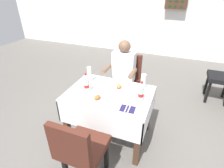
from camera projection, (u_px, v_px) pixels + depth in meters
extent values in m
plane|color=#66605B|center=(119.00, 136.00, 2.69)|extent=(11.00, 11.00, 0.00)
cube|color=white|center=(165.00, 4.00, 5.01)|extent=(11.00, 0.12, 3.01)
cube|color=white|center=(109.00, 93.00, 2.34)|extent=(1.11, 0.80, 0.02)
cube|color=white|center=(97.00, 122.00, 2.11)|extent=(1.11, 0.02, 0.32)
cube|color=white|center=(119.00, 90.00, 2.74)|extent=(1.11, 0.02, 0.32)
cube|color=white|center=(75.00, 96.00, 2.60)|extent=(0.02, 0.80, 0.32)
cube|color=white|center=(149.00, 113.00, 2.25)|extent=(0.02, 0.80, 0.32)
cube|color=#472D1E|center=(67.00, 122.00, 2.41)|extent=(0.07, 0.07, 0.74)
cube|color=#472D1E|center=(137.00, 143.00, 2.10)|extent=(0.07, 0.07, 0.74)
cube|color=#472D1E|center=(90.00, 96.00, 2.96)|extent=(0.07, 0.07, 0.74)
cube|color=#472D1E|center=(149.00, 110.00, 2.65)|extent=(0.07, 0.07, 0.74)
cube|color=#4C2319|center=(125.00, 86.00, 3.04)|extent=(0.44, 0.44, 0.08)
cube|color=#4C2319|center=(130.00, 66.00, 3.11)|extent=(0.42, 0.06, 0.44)
cube|color=black|center=(112.00, 101.00, 3.08)|extent=(0.04, 0.04, 0.45)
cube|color=black|center=(131.00, 106.00, 2.98)|extent=(0.04, 0.04, 0.45)
cube|color=black|center=(118.00, 92.00, 3.36)|extent=(0.04, 0.04, 0.45)
cube|color=black|center=(136.00, 95.00, 3.25)|extent=(0.04, 0.04, 0.45)
cube|color=#4C2319|center=(85.00, 146.00, 1.91)|extent=(0.44, 0.44, 0.08)
cube|color=#4C2319|center=(69.00, 147.00, 1.58)|extent=(0.42, 0.06, 0.44)
cube|color=black|center=(106.00, 155.00, 2.12)|extent=(0.04, 0.04, 0.45)
cube|color=black|center=(81.00, 147.00, 2.23)|extent=(0.04, 0.04, 0.45)
cylinder|color=#282D42|center=(114.00, 103.00, 3.04)|extent=(0.10, 0.10, 0.45)
cylinder|color=#282D42|center=(123.00, 105.00, 2.99)|extent=(0.10, 0.10, 0.45)
cube|color=#282D42|center=(122.00, 85.00, 3.01)|extent=(0.34, 0.36, 0.12)
cube|color=silver|center=(124.00, 67.00, 2.92)|extent=(0.36, 0.20, 0.50)
sphere|color=brown|center=(125.00, 46.00, 2.75)|extent=(0.19, 0.19, 0.19)
cylinder|color=brown|center=(106.00, 69.00, 2.79)|extent=(0.07, 0.26, 0.07)
cylinder|color=brown|center=(133.00, 73.00, 2.65)|extent=(0.07, 0.26, 0.07)
cube|color=white|center=(98.00, 99.00, 2.19)|extent=(0.22, 0.22, 0.01)
ellipsoid|color=#99602D|center=(97.00, 97.00, 2.18)|extent=(0.09, 0.11, 0.05)
ellipsoid|color=#99602D|center=(98.00, 98.00, 2.19)|extent=(0.10, 0.10, 0.03)
cube|color=white|center=(118.00, 87.00, 2.44)|extent=(0.24, 0.24, 0.01)
ellipsoid|color=#B77A38|center=(119.00, 86.00, 2.41)|extent=(0.08, 0.10, 0.05)
ellipsoid|color=#C14C33|center=(119.00, 87.00, 2.40)|extent=(0.08, 0.10, 0.05)
cylinder|color=white|center=(143.00, 88.00, 2.44)|extent=(0.07, 0.07, 0.01)
cylinder|color=white|center=(143.00, 87.00, 2.43)|extent=(0.02, 0.02, 0.03)
cylinder|color=white|center=(143.00, 80.00, 2.38)|extent=(0.07, 0.07, 0.18)
cylinder|color=black|center=(143.00, 83.00, 2.40)|extent=(0.06, 0.06, 0.10)
cylinder|color=white|center=(90.00, 81.00, 2.60)|extent=(0.07, 0.07, 0.01)
cylinder|color=white|center=(90.00, 80.00, 2.59)|extent=(0.02, 0.02, 0.03)
cylinder|color=white|center=(89.00, 73.00, 2.54)|extent=(0.06, 0.06, 0.20)
cylinder|color=gold|center=(90.00, 77.00, 2.56)|extent=(0.06, 0.06, 0.09)
cylinder|color=silver|center=(87.00, 85.00, 2.32)|extent=(0.07, 0.07, 0.20)
cylinder|color=red|center=(87.00, 86.00, 2.32)|extent=(0.07, 0.07, 0.04)
cone|color=silver|center=(86.00, 77.00, 2.25)|extent=(0.06, 0.06, 0.05)
cylinder|color=red|center=(86.00, 74.00, 2.23)|extent=(0.03, 0.03, 0.02)
cylinder|color=silver|center=(141.00, 94.00, 2.13)|extent=(0.06, 0.06, 0.20)
cylinder|color=red|center=(141.00, 95.00, 2.13)|extent=(0.07, 0.07, 0.04)
cone|color=silver|center=(142.00, 85.00, 2.06)|extent=(0.06, 0.06, 0.05)
cylinder|color=red|center=(142.00, 82.00, 2.05)|extent=(0.03, 0.03, 0.02)
cube|color=#231E4C|center=(128.00, 109.00, 2.03)|extent=(0.18, 0.14, 0.01)
cube|color=silver|center=(126.00, 108.00, 2.03)|extent=(0.02, 0.19, 0.01)
cube|color=silver|center=(129.00, 109.00, 2.02)|extent=(0.02, 0.19, 0.01)
cube|color=black|center=(221.00, 78.00, 3.29)|extent=(0.44, 0.44, 0.08)
cube|color=black|center=(206.00, 84.00, 3.61)|extent=(0.04, 0.04, 0.45)
cube|color=black|center=(208.00, 92.00, 3.34)|extent=(0.04, 0.04, 0.45)
cube|color=#472D1E|center=(177.00, 0.00, 4.73)|extent=(0.56, 0.20, 0.42)
cylinder|color=#193D1E|center=(170.00, 6.00, 4.82)|extent=(0.06, 0.14, 0.06)
cylinder|color=#193D1E|center=(175.00, 6.00, 4.77)|extent=(0.06, 0.14, 0.06)
cylinder|color=#193D1E|center=(181.00, 7.00, 4.72)|extent=(0.06, 0.14, 0.06)
cylinder|color=#193D1E|center=(171.00, 0.00, 4.75)|extent=(0.06, 0.14, 0.06)
cylinder|color=#193D1E|center=(176.00, 1.00, 4.70)|extent=(0.06, 0.14, 0.06)
cylinder|color=#193D1E|center=(182.00, 1.00, 4.65)|extent=(0.06, 0.14, 0.06)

